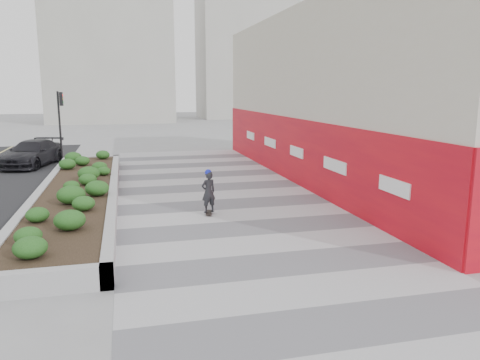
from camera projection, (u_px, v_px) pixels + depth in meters
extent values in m
plane|color=gray|center=(264.00, 246.00, 12.98)|extent=(160.00, 160.00, 0.00)
cube|color=#A8A8AD|center=(239.00, 218.00, 15.84)|extent=(8.00, 36.00, 0.01)
cube|color=beige|center=(350.00, 96.00, 22.45)|extent=(6.00, 24.00, 8.00)
cube|color=red|center=(291.00, 149.00, 22.22)|extent=(0.12, 24.00, 3.00)
cube|color=#9E9EA0|center=(40.00, 283.00, 9.87)|extent=(3.00, 0.30, 0.55)
cube|color=#9E9EA0|center=(92.00, 161.00, 26.73)|extent=(3.00, 0.30, 0.55)
cube|color=#9E9EA0|center=(41.00, 196.00, 17.98)|extent=(0.30, 18.00, 0.55)
cube|color=#9E9EA0|center=(114.00, 192.00, 18.62)|extent=(0.30, 18.00, 0.55)
cube|color=#2D2116|center=(78.00, 194.00, 18.31)|extent=(2.40, 17.40, 0.50)
cylinder|color=black|center=(60.00, 127.00, 27.53)|extent=(0.12, 0.12, 4.20)
cube|color=black|center=(61.00, 99.00, 27.26)|extent=(0.18, 0.28, 0.80)
cube|color=#ADAAA3|center=(110.00, 46.00, 62.31)|extent=(16.00, 12.00, 20.00)
cube|color=#ADAAA3|center=(245.00, 38.00, 71.42)|extent=(14.00, 10.00, 24.00)
cylinder|color=#595654|center=(253.00, 217.00, 15.96)|extent=(0.44, 0.44, 0.01)
cube|color=black|center=(209.00, 213.00, 16.31)|extent=(0.33, 0.74, 0.02)
imported|color=#29292E|center=(208.00, 192.00, 16.17)|extent=(0.61, 0.50, 1.45)
sphere|color=#1822CF|center=(208.00, 172.00, 16.04)|extent=(0.23, 0.23, 0.23)
imported|color=black|center=(32.00, 153.00, 26.55)|extent=(3.29, 5.36, 1.45)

